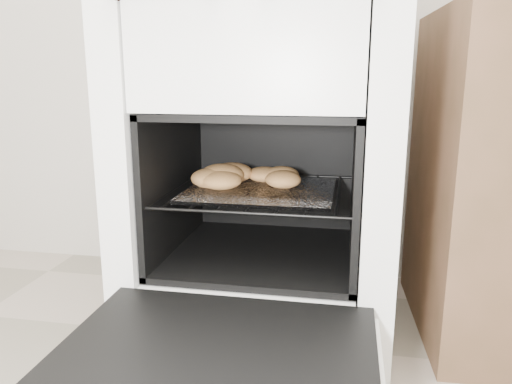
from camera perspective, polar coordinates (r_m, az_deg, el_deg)
stove at (r=1.33m, az=1.24°, el=3.76°), size 0.64×0.71×0.98m
oven_door at (r=0.92m, az=-4.65°, el=-18.64°), size 0.58×0.45×0.04m
oven_rack at (r=1.27m, az=0.71°, el=0.13°), size 0.47×0.45×0.01m
foil_sheet at (r=1.25m, az=0.54°, el=0.19°), size 0.36×0.32×0.01m
baked_rolls at (r=1.28m, az=-1.96°, el=1.84°), size 0.31×0.23×0.06m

